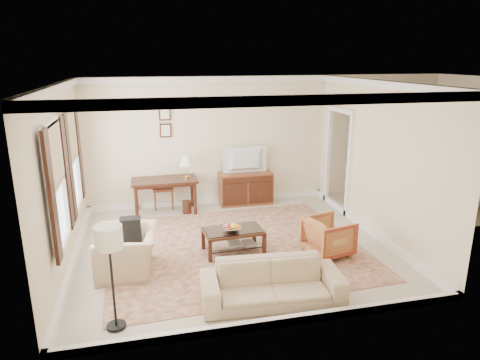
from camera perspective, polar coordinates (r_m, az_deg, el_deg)
name	(u,v)px	position (r m, az deg, el deg)	size (l,w,h in m)	color
room_shell	(232,109)	(7.14, -1.02, 9.49)	(5.51, 5.01, 2.91)	beige
annex_bedroom	(415,192)	(10.48, 22.32, -1.53)	(3.00, 2.70, 2.90)	beige
window_front	(57,185)	(6.58, -23.22, -0.59)	(0.12, 1.56, 1.80)	#CCB284
window_rear	(72,160)	(8.11, -21.44, 2.56)	(0.12, 1.56, 1.80)	#CCB284
doorway	(338,161)	(9.68, 12.95, 2.42)	(0.10, 1.12, 2.25)	white
rug	(235,247)	(7.75, -0.73, -8.99)	(4.41, 3.78, 0.01)	#591E1D
writing_desk	(165,184)	(9.37, -10.02, -0.55)	(1.39, 0.70, 0.76)	#421E12
desk_chair	(163,185)	(9.74, -10.28, -0.70)	(0.45, 0.45, 1.05)	brown
desk_lamp	(187,167)	(9.31, -7.14, 1.77)	(0.32, 0.32, 0.50)	silver
framed_prints	(165,122)	(9.51, -9.95, 7.66)	(0.25, 0.04, 0.68)	#421E12
sideboard	(246,188)	(9.89, 0.75, -1.10)	(1.21, 0.47, 0.75)	brown
tv	(246,152)	(9.65, 0.80, 3.75)	(0.97, 0.56, 0.13)	black
coffee_table	(233,235)	(7.47, -0.91, -7.29)	(1.05, 0.66, 0.43)	#421E12
fruit_bowl	(232,228)	(7.34, -1.08, -6.42)	(0.42, 0.42, 0.10)	silver
book_a	(229,244)	(7.50, -1.54, -8.49)	(0.28, 0.04, 0.38)	brown
book_b	(243,243)	(7.52, 0.43, -8.45)	(0.28, 0.03, 0.38)	brown
striped_armchair	(329,235)	(7.53, 11.72, -7.16)	(0.70, 0.66, 0.72)	maroon
club_armchair	(127,245)	(7.00, -14.83, -8.35)	(1.04, 0.68, 0.91)	#CCB28A
backpack	(131,227)	(7.01, -14.39, -6.12)	(0.32, 0.22, 0.40)	black
sofa	(272,277)	(6.04, 4.31, -12.75)	(1.95, 0.57, 0.76)	#CCB28A
floor_lamp	(109,245)	(5.38, -17.07, -8.27)	(0.34, 0.34, 1.38)	black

